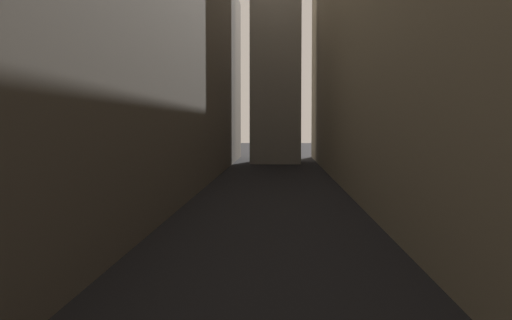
{
  "coord_description": "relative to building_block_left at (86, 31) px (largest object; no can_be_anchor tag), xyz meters",
  "views": [
    {
      "loc": [
        0.48,
        4.5,
        5.06
      ],
      "look_at": [
        0.0,
        17.79,
        4.32
      ],
      "focal_mm": 44.84,
      "sensor_mm": 36.0,
      "label": 1
    }
  ],
  "objects": [
    {
      "name": "building_block_right",
      "position": [
        24.92,
        0.0,
        0.63
      ],
      "size": [
        12.23,
        108.0,
        24.79
      ],
      "primitive_type": "cube",
      "color": "gray",
      "rests_on": "ground"
    },
    {
      "name": "ground_plane",
      "position": [
        13.3,
        -2.0,
        -11.76
      ],
      "size": [
        264.0,
        264.0,
        0.0
      ],
      "primitive_type": "plane",
      "color": "black"
    },
    {
      "name": "building_block_left",
      "position": [
        0.0,
        0.0,
        0.0
      ],
      "size": [
        15.61,
        108.0,
        23.53
      ],
      "primitive_type": "cube",
      "color": "#60594F",
      "rests_on": "ground"
    }
  ]
}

